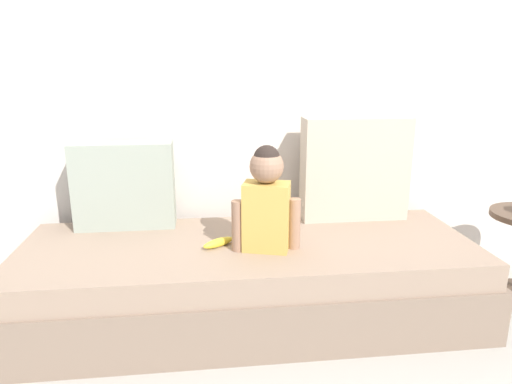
# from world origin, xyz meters

# --- Properties ---
(ground_plane) EXTENTS (12.00, 12.00, 0.00)m
(ground_plane) POSITION_xyz_m (0.00, 0.00, 0.00)
(ground_plane) COLOR #B2ADA3
(back_wall) EXTENTS (5.43, 0.10, 2.41)m
(back_wall) POSITION_xyz_m (0.00, 0.53, 1.20)
(back_wall) COLOR silver
(back_wall) RESTS_ON ground
(couch) EXTENTS (2.23, 0.81, 0.39)m
(couch) POSITION_xyz_m (0.00, 0.00, 0.19)
(couch) COLOR #826C5B
(couch) RESTS_ON ground
(throw_pillow_left) EXTENTS (0.51, 0.16, 0.44)m
(throw_pillow_left) POSITION_xyz_m (-0.61, 0.30, 0.61)
(throw_pillow_left) COLOR #99A393
(throw_pillow_left) RESTS_ON couch
(throw_pillow_right) EXTENTS (0.57, 0.16, 0.55)m
(throw_pillow_right) POSITION_xyz_m (0.61, 0.30, 0.67)
(throw_pillow_right) COLOR #C1B29E
(throw_pillow_right) RESTS_ON couch
(toddler) EXTENTS (0.32, 0.19, 0.49)m
(toddler) POSITION_xyz_m (0.07, -0.09, 0.63)
(toddler) COLOR gold
(toddler) RESTS_ON couch
(banana) EXTENTS (0.17, 0.13, 0.04)m
(banana) POSITION_xyz_m (-0.14, -0.04, 0.41)
(banana) COLOR yellow
(banana) RESTS_ON couch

